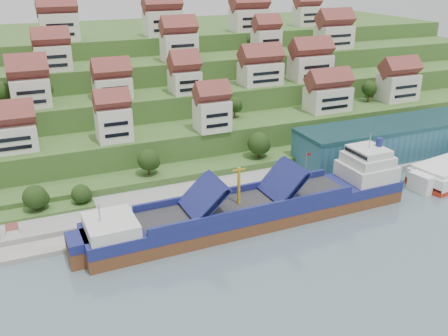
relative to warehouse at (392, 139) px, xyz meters
name	(u,v)px	position (x,y,z in m)	size (l,w,h in m)	color
ground	(261,218)	(-52.00, -17.00, -7.20)	(300.00, 300.00, 0.00)	slate
quay	(301,177)	(-32.00, -2.00, -6.10)	(180.00, 14.00, 2.20)	gray
hillside	(145,83)	(-52.00, 86.55, 3.46)	(260.00, 128.00, 31.00)	#2D4C1E
hillside_village	(177,66)	(-51.70, 44.89, 17.66)	(158.47, 65.34, 29.09)	beige
hillside_trees	(158,113)	(-63.96, 25.44, 8.56)	(137.64, 62.03, 31.00)	#213A13
warehouse	(392,139)	(0.00, 0.00, 0.00)	(60.00, 15.00, 10.00)	#265769
flagpole	(306,165)	(-33.89, -7.00, -0.32)	(1.28, 0.16, 8.00)	gray
cargo_ship	(262,208)	(-52.40, -18.15, -3.93)	(77.57, 13.87, 17.14)	brown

